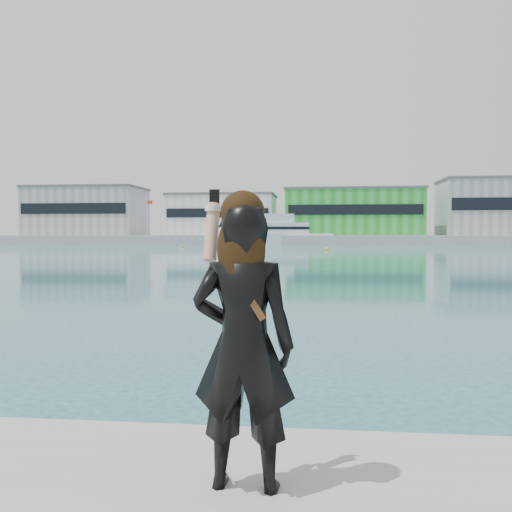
% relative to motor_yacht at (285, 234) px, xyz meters
% --- Properties ---
extents(far_quay, '(320.00, 40.00, 2.00)m').
position_rel_motor_yacht_xyz_m(far_quay, '(6.54, 17.20, -1.36)').
color(far_quay, '#9E9E99').
rests_on(far_quay, ground).
extents(warehouse_grey_left, '(26.52, 16.36, 11.50)m').
position_rel_motor_yacht_xyz_m(warehouse_grey_left, '(-48.46, 15.18, 5.40)').
color(warehouse_grey_left, gray).
rests_on(warehouse_grey_left, far_quay).
extents(warehouse_white, '(24.48, 15.35, 9.50)m').
position_rel_motor_yacht_xyz_m(warehouse_white, '(-15.46, 15.18, 4.40)').
color(warehouse_white, silver).
rests_on(warehouse_white, far_quay).
extents(warehouse_green, '(30.60, 16.36, 10.50)m').
position_rel_motor_yacht_xyz_m(warehouse_green, '(14.54, 15.18, 4.90)').
color(warehouse_green, green).
rests_on(warehouse_green, far_quay).
extents(warehouse_grey_right, '(25.50, 15.35, 12.50)m').
position_rel_motor_yacht_xyz_m(warehouse_grey_right, '(46.54, 15.18, 5.90)').
color(warehouse_grey_right, gray).
rests_on(warehouse_grey_right, far_quay).
extents(flagpole_left, '(1.28, 0.16, 8.00)m').
position_rel_motor_yacht_xyz_m(flagpole_left, '(-31.36, 8.20, 4.18)').
color(flagpole_left, silver).
rests_on(flagpole_left, far_quay).
extents(flagpole_right, '(1.28, 0.16, 8.00)m').
position_rel_motor_yacht_xyz_m(flagpole_right, '(28.64, 8.20, 4.18)').
color(flagpole_right, silver).
rests_on(flagpole_right, far_quay).
extents(motor_yacht, '(18.65, 10.16, 8.39)m').
position_rel_motor_yacht_xyz_m(motor_yacht, '(0.00, 0.00, 0.00)').
color(motor_yacht, white).
rests_on(motor_yacht, ground).
extents(buoy_near, '(0.50, 0.50, 0.50)m').
position_rel_motor_yacht_xyz_m(buoy_near, '(8.18, -33.62, -2.36)').
color(buoy_near, yellow).
rests_on(buoy_near, ground).
extents(buoy_far, '(0.50, 0.50, 0.50)m').
position_rel_motor_yacht_xyz_m(buoy_far, '(-16.72, -19.09, -2.36)').
color(buoy_far, yellow).
rests_on(buoy_far, ground).
extents(woman, '(0.66, 0.45, 1.86)m').
position_rel_motor_yacht_xyz_m(woman, '(6.69, -112.91, -0.62)').
color(woman, black).
rests_on(woman, near_quay).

